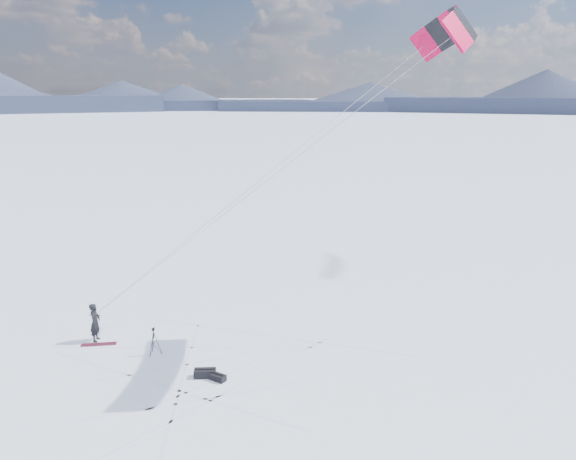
% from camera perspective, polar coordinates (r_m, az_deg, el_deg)
% --- Properties ---
extents(ground, '(1800.00, 1800.00, 0.00)m').
position_cam_1_polar(ground, '(25.24, -15.39, -12.68)').
color(ground, white).
extents(horizon_hills, '(704.00, 704.00, 10.24)m').
position_cam_1_polar(horizon_hills, '(23.62, -16.08, -2.88)').
color(horizon_hills, black).
rests_on(horizon_hills, ground).
extents(snow_tracks, '(17.62, 14.39, 0.01)m').
position_cam_1_polar(snow_tracks, '(24.88, -16.88, -13.18)').
color(snow_tracks, silver).
rests_on(snow_tracks, ground).
extents(snowkiter, '(0.50, 0.70, 1.79)m').
position_cam_1_polar(snowkiter, '(27.60, -18.85, -10.57)').
color(snowkiter, black).
rests_on(snowkiter, ground).
extents(snowboard, '(1.56, 0.71, 0.04)m').
position_cam_1_polar(snowboard, '(27.13, -18.67, -10.94)').
color(snowboard, maroon).
rests_on(snowboard, ground).
extents(tripod, '(0.55, 0.57, 1.22)m').
position_cam_1_polar(tripod, '(25.26, -13.48, -10.56)').
color(tripod, black).
rests_on(tripod, ground).
extents(gear_bag_a, '(0.92, 0.57, 0.38)m').
position_cam_1_polar(gear_bag_a, '(23.32, -8.43, -14.17)').
color(gear_bag_a, black).
rests_on(gear_bag_a, ground).
extents(gear_bag_b, '(0.76, 0.58, 0.31)m').
position_cam_1_polar(gear_bag_b, '(23.03, -7.17, -14.60)').
color(gear_bag_b, black).
rests_on(gear_bag_b, ground).
extents(power_kite, '(16.24, 6.02, 13.06)m').
position_cam_1_polar(power_kite, '(24.22, 15.92, 18.73)').
color(power_kite, '#C70335').
rests_on(power_kite, ground).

